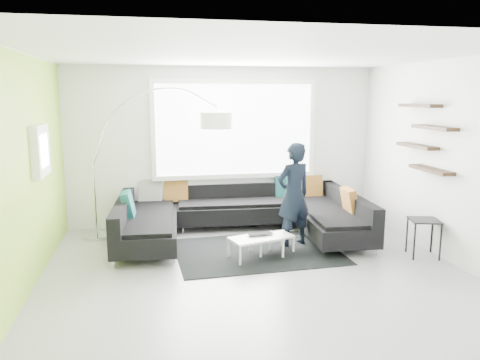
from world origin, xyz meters
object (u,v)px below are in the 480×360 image
object	(u,v)px
sectional_sofa	(240,217)
person	(294,195)
coffee_table	(264,245)
side_table	(423,238)
laptop	(261,235)
arc_lamp	(93,164)

from	to	relation	value
sectional_sofa	person	distance (m)	0.99
coffee_table	side_table	xyz separation A→B (m)	(2.24, -0.49, 0.12)
laptop	coffee_table	bearing A→B (deg)	39.68
arc_lamp	side_table	bearing A→B (deg)	-11.87
side_table	arc_lamp	bearing A→B (deg)	158.68
person	side_table	bearing A→B (deg)	134.17
sectional_sofa	person	size ratio (longest dim) A/B	2.48
side_table	laptop	size ratio (longest dim) A/B	1.37
coffee_table	laptop	world-z (taller)	laptop
arc_lamp	laptop	size ratio (longest dim) A/B	6.06
side_table	laptop	distance (m)	2.34
laptop	side_table	bearing A→B (deg)	-17.89
coffee_table	arc_lamp	xyz separation A→B (m)	(-2.49, 1.35, 1.06)
side_table	person	bearing A→B (deg)	152.94
laptop	sectional_sofa	bearing A→B (deg)	91.54
sectional_sofa	side_table	world-z (taller)	sectional_sofa
sectional_sofa	arc_lamp	bearing A→B (deg)	171.14
sectional_sofa	arc_lamp	xyz separation A→B (m)	(-2.29, 0.50, 0.85)
side_table	person	distance (m)	1.97
sectional_sofa	laptop	xyz separation A→B (m)	(0.14, -0.92, -0.04)
person	laptop	xyz separation A→B (m)	(-0.61, -0.43, -0.48)
coffee_table	person	world-z (taller)	person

